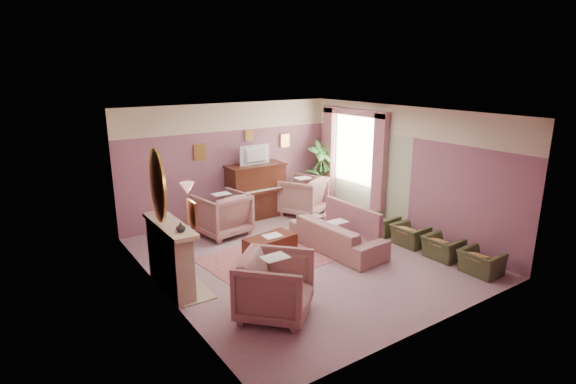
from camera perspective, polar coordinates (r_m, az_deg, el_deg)
floor at (r=8.90m, az=1.96°, el=-8.26°), size 5.50×6.00×0.01m
ceiling at (r=8.19m, az=2.14°, el=10.00°), size 5.50×6.00×0.01m
wall_back at (r=10.93m, az=-7.28°, el=3.84°), size 5.50×0.02×2.80m
wall_front at (r=6.38m, az=18.21°, el=-5.30°), size 5.50×0.02×2.80m
wall_left at (r=7.22m, az=-15.88°, el=-2.70°), size 0.02×6.00×2.80m
wall_right at (r=10.26m, az=14.57°, el=2.70°), size 0.02×6.00×2.80m
picture_rail_band at (r=10.76m, az=-7.46°, el=9.45°), size 5.50×0.01×0.65m
stripe_panel at (r=11.19m, az=9.44°, el=2.32°), size 0.01×3.00×2.15m
fireplace_surround at (r=7.74m, az=-14.77°, el=-8.10°), size 0.30×1.40×1.10m
fireplace_inset at (r=7.83m, az=-14.00°, el=-8.97°), size 0.18×0.72×0.68m
fire_ember at (r=7.92m, az=-13.64°, el=-10.10°), size 0.06×0.54×0.10m
mantel_shelf at (r=7.55m, az=-14.85°, el=-4.08°), size 0.40×1.55×0.07m
hearth at (r=8.03m, az=-13.14°, el=-11.35°), size 0.55×1.50×0.02m
mirror_frame at (r=7.31m, az=-16.24°, el=0.76°), size 0.04×0.72×1.20m
mirror_glass at (r=7.32m, az=-16.06°, el=0.79°), size 0.01×0.60×1.06m
sconce_shade at (r=6.33m, az=-12.68°, el=0.46°), size 0.20×0.20×0.16m
piano at (r=11.06m, az=-4.09°, el=0.07°), size 1.40×0.60×1.30m
piano_keyshelf at (r=10.75m, az=-3.16°, el=0.02°), size 1.30×0.12×0.06m
piano_keys at (r=10.74m, az=-3.17°, el=0.23°), size 1.20×0.08×0.02m
piano_top at (r=10.91m, az=-4.16°, el=3.42°), size 1.45×0.65×0.04m
television at (r=10.81m, az=-4.06°, el=4.87°), size 0.80×0.12×0.48m
print_back_left at (r=10.51m, az=-11.14°, el=4.98°), size 0.30×0.03×0.38m
print_back_right at (r=11.60m, az=-0.39°, el=6.54°), size 0.26×0.03×0.34m
print_back_mid at (r=11.03m, az=-4.97°, el=7.17°), size 0.22×0.03×0.26m
print_left_wall at (r=6.06m, az=-12.09°, el=-2.74°), size 0.03×0.28×0.36m
window_blind at (r=11.23m, az=8.57°, el=5.65°), size 0.03×1.40×1.80m
curtain_left at (r=10.60m, az=11.52°, el=2.73°), size 0.16×0.34×2.60m
curtain_right at (r=11.93m, az=5.22°, el=4.38°), size 0.16×0.34×2.60m
pelmet at (r=11.06m, az=8.44°, el=10.01°), size 0.16×2.20×0.16m
mantel_plant at (r=8.00m, az=-16.20°, el=-1.80°), size 0.16×0.16×0.28m
mantel_vase at (r=7.07m, az=-13.46°, el=-4.38°), size 0.16×0.16×0.16m
area_rug at (r=8.86m, az=-2.18°, el=-8.32°), size 2.65×2.02×0.01m
coffee_table at (r=8.77m, az=-2.28°, el=-7.03°), size 1.06×0.64×0.45m
table_paper at (r=8.71m, az=-2.01°, el=-5.56°), size 0.35×0.28×0.01m
sofa at (r=9.12m, az=6.26°, el=-4.83°), size 0.71×2.12×0.86m
sofa_throw at (r=9.32m, az=8.17°, el=-3.35°), size 0.11×1.61×0.59m
floral_armchair_left at (r=9.99m, az=-8.38°, el=-2.51°), size 1.01×1.01×1.05m
floral_armchair_right at (r=11.30m, az=1.85°, el=-0.22°), size 1.01×1.01×1.05m
floral_armchair_front at (r=6.74m, az=-1.63°, el=-11.49°), size 1.01×1.01×1.05m
olive_chair_a at (r=8.81m, az=23.34°, el=-7.78°), size 0.47×0.67×0.58m
olive_chair_b at (r=9.23m, az=19.08°, el=-6.29°), size 0.47×0.67×0.58m
olive_chair_c at (r=9.70m, az=15.23°, el=-4.91°), size 0.47×0.67×0.58m
olive_chair_d at (r=10.21m, az=11.76°, el=-3.65°), size 0.47×0.67×0.58m
side_table at (r=12.13m, az=3.76°, el=-0.01°), size 0.52×0.52×0.70m
side_plant_big at (r=12.01m, az=3.81°, el=2.38°), size 0.30×0.30×0.34m
side_plant_small at (r=12.01m, az=4.55°, el=2.23°), size 0.16×0.16×0.28m
palm_pot at (r=12.05m, az=4.14°, el=-1.02°), size 0.34×0.34×0.34m
palm_plant at (r=11.83m, az=4.23°, el=3.12°), size 0.76×0.76×1.44m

